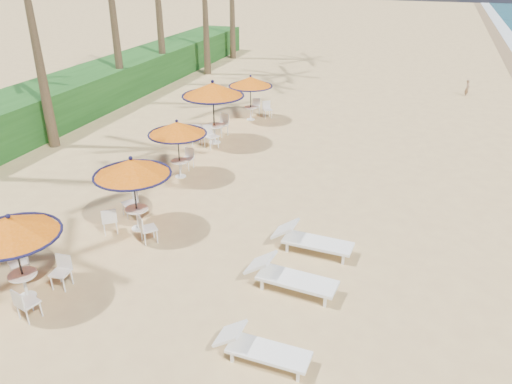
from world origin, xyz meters
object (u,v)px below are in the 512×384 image
station_4 (252,85)px  lounger_far (310,239)px  station_0 (15,237)px  station_2 (177,133)px  station_3 (212,97)px  lounger_mid (288,276)px  station_1 (131,177)px  lounger_near (259,348)px

station_4 → lounger_far: size_ratio=0.98×
station_0 → station_2: size_ratio=1.04×
station_0 → lounger_far: 7.12m
station_3 → lounger_mid: bearing=-56.9°
station_4 → station_2: bearing=-91.8°
station_4 → lounger_far: 11.76m
station_1 → station_3: size_ratio=0.86×
station_0 → lounger_near: station_0 is taller
station_0 → lounger_mid: size_ratio=0.98×
station_4 → lounger_mid: (5.21, -12.21, -1.26)m
station_3 → station_4: 3.58m
station_0 → lounger_far: (5.73, 4.03, -1.25)m
lounger_far → station_0: bearing=-141.6°
station_2 → station_0: bearing=-91.6°
station_1 → station_2: size_ratio=1.06×
station_0 → station_2: station_0 is taller
lounger_far → station_4: bearing=120.3°
station_1 → station_4: bearing=91.6°
station_2 → station_3: (-0.22, 3.60, 0.31)m
station_2 → station_1: bearing=-82.0°
station_1 → lounger_mid: bearing=-15.2°
station_2 → lounger_far: station_2 is taller
station_1 → lounger_near: size_ratio=1.18×
lounger_near → lounger_far: 4.20m
station_2 → lounger_near: bearing=-53.6°
station_1 → station_3: (-0.75, 7.34, 0.28)m
station_0 → station_4: station_0 is taller
station_1 → station_4: 10.89m
lounger_near → station_3: bearing=119.6°
station_1 → lounger_near: station_1 is taller
station_1 → station_3: station_3 is taller
station_2 → station_4: bearing=88.2°
station_0 → station_1: (0.74, 3.57, 0.05)m
lounger_near → station_1: bearing=145.4°
station_2 → station_3: 3.62m
station_1 → lounger_near: bearing=-36.8°
station_2 → lounger_mid: bearing=-43.1°
lounger_near → station_0: bearing=-179.4°
station_1 → lounger_near: 6.38m
station_3 → station_4: station_3 is taller
station_1 → station_4: (-0.30, 10.88, -0.02)m
station_4 → lounger_near: size_ratio=1.12×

